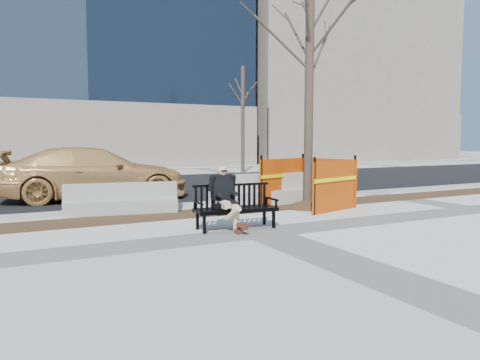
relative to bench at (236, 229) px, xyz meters
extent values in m
plane|color=beige|center=(0.28, -0.51, 0.00)|extent=(120.00, 120.00, 0.00)
cube|color=#47301C|center=(0.28, 2.09, 0.00)|extent=(40.00, 1.20, 0.02)
cube|color=black|center=(0.28, 8.29, 0.00)|extent=(60.00, 10.40, 0.01)
cube|color=#9E9B93|center=(0.28, 3.04, 0.06)|extent=(60.00, 0.25, 0.12)
cube|color=gray|center=(22.28, 25.49, 12.50)|extent=(20.00, 12.00, 25.00)
imported|color=tan|center=(-1.68, 5.79, 0.00)|extent=(5.48, 2.75, 1.53)
camera|label=1|loc=(-3.88, -7.76, 1.73)|focal=33.65mm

